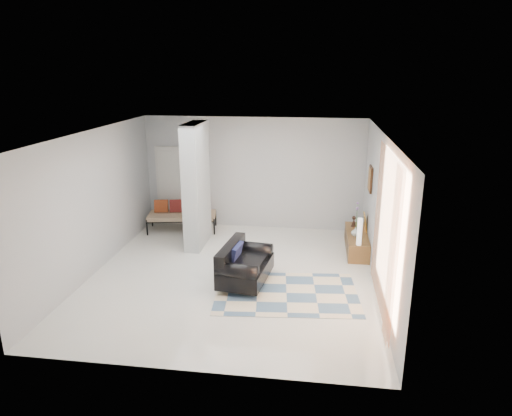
# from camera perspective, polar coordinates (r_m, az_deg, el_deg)

# --- Properties ---
(floor) EXTENTS (6.00, 6.00, 0.00)m
(floor) POSITION_cam_1_polar(r_m,az_deg,el_deg) (9.11, -2.99, -8.46)
(floor) COLOR silver
(floor) RESTS_ON ground
(ceiling) EXTENTS (6.00, 6.00, 0.00)m
(ceiling) POSITION_cam_1_polar(r_m,az_deg,el_deg) (8.30, -3.28, 9.28)
(ceiling) COLOR white
(ceiling) RESTS_ON wall_back
(wall_back) EXTENTS (6.00, 0.00, 6.00)m
(wall_back) POSITION_cam_1_polar(r_m,az_deg,el_deg) (11.46, -0.31, 4.34)
(wall_back) COLOR #B5B7B9
(wall_back) RESTS_ON ground
(wall_front) EXTENTS (6.00, 0.00, 6.00)m
(wall_front) POSITION_cam_1_polar(r_m,az_deg,el_deg) (5.88, -8.67, -8.50)
(wall_front) COLOR #B5B7B9
(wall_front) RESTS_ON ground
(wall_left) EXTENTS (0.00, 6.00, 6.00)m
(wall_left) POSITION_cam_1_polar(r_m,az_deg,el_deg) (9.50, -19.65, 0.65)
(wall_left) COLOR #B5B7B9
(wall_left) RESTS_ON ground
(wall_right) EXTENTS (0.00, 6.00, 6.00)m
(wall_right) POSITION_cam_1_polar(r_m,az_deg,el_deg) (8.54, 15.32, -0.74)
(wall_right) COLOR #B5B7B9
(wall_right) RESTS_ON ground
(partition_column) EXTENTS (0.35, 1.20, 2.80)m
(partition_column) POSITION_cam_1_polar(r_m,az_deg,el_deg) (10.35, -7.46, 2.80)
(partition_column) COLOR #ACB2B3
(partition_column) RESTS_ON floor
(hallway_door) EXTENTS (0.85, 0.06, 2.04)m
(hallway_door) POSITION_cam_1_polar(r_m,az_deg,el_deg) (11.99, -10.34, 2.75)
(hallway_door) COLOR silver
(hallway_door) RESTS_ON floor
(curtain) EXTENTS (0.00, 2.55, 2.55)m
(curtain) POSITION_cam_1_polar(r_m,az_deg,el_deg) (7.43, 15.80, -3.02)
(curtain) COLOR #FF8743
(curtain) RESTS_ON wall_right
(wall_art) EXTENTS (0.04, 0.45, 0.55)m
(wall_art) POSITION_cam_1_polar(r_m,az_deg,el_deg) (10.10, 14.11, 3.53)
(wall_art) COLOR #3A200F
(wall_art) RESTS_ON wall_right
(media_console) EXTENTS (0.45, 1.61, 0.80)m
(media_console) POSITION_cam_1_polar(r_m,az_deg,el_deg) (10.50, 12.46, -4.10)
(media_console) COLOR brown
(media_console) RESTS_ON floor
(loveseat) EXTENTS (0.96, 1.45, 0.76)m
(loveseat) POSITION_cam_1_polar(r_m,az_deg,el_deg) (8.69, -1.65, -7.10)
(loveseat) COLOR silver
(loveseat) RESTS_ON floor
(daybed) EXTENTS (1.77, 0.97, 0.77)m
(daybed) POSITION_cam_1_polar(r_m,az_deg,el_deg) (11.60, -9.36, -0.75)
(daybed) COLOR black
(daybed) RESTS_ON floor
(area_rug) EXTENTS (2.71, 1.94, 0.01)m
(area_rug) POSITION_cam_1_polar(r_m,az_deg,el_deg) (8.45, 3.83, -10.57)
(area_rug) COLOR beige
(area_rug) RESTS_ON floor
(cylinder_lamp) EXTENTS (0.11, 0.11, 0.58)m
(cylinder_lamp) POSITION_cam_1_polar(r_m,az_deg,el_deg) (9.68, 12.82, -2.90)
(cylinder_lamp) COLOR silver
(cylinder_lamp) RESTS_ON media_console
(bronze_figurine) EXTENTS (0.14, 0.14, 0.25)m
(bronze_figurine) POSITION_cam_1_polar(r_m,az_deg,el_deg) (10.82, 12.13, -1.64)
(bronze_figurine) COLOR #311E15
(bronze_figurine) RESTS_ON media_console
(vase) EXTENTS (0.20, 0.20, 0.20)m
(vase) POSITION_cam_1_polar(r_m,az_deg,el_deg) (10.22, 12.35, -2.90)
(vase) COLOR silver
(vase) RESTS_ON media_console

